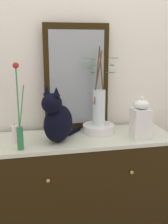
# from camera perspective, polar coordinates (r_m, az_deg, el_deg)

# --- Properties ---
(wall_back) EXTENTS (4.40, 0.08, 2.60)m
(wall_back) POSITION_cam_1_polar(r_m,az_deg,el_deg) (2.10, -1.68, 8.71)
(wall_back) COLOR silver
(wall_back) RESTS_ON ground_plane
(sideboard) EXTENTS (1.25, 0.46, 0.87)m
(sideboard) POSITION_cam_1_polar(r_m,az_deg,el_deg) (2.09, 0.00, -16.46)
(sideboard) COLOR black
(sideboard) RESTS_ON ground_plane
(mirror_leaning) EXTENTS (0.48, 0.03, 0.78)m
(mirror_leaning) POSITION_cam_1_polar(r_m,az_deg,el_deg) (2.01, -1.56, 7.18)
(mirror_leaning) COLOR black
(mirror_leaning) RESTS_ON sideboard
(cat_sitting) EXTENTS (0.33, 0.36, 0.38)m
(cat_sitting) POSITION_cam_1_polar(r_m,az_deg,el_deg) (1.77, -5.66, -1.57)
(cat_sitting) COLOR black
(cat_sitting) RESTS_ON sideboard
(vase_slim_green) EXTENTS (0.06, 0.04, 0.53)m
(vase_slim_green) POSITION_cam_1_polar(r_m,az_deg,el_deg) (1.68, -13.49, -2.42)
(vase_slim_green) COLOR #29723F
(vase_slim_green) RESTS_ON sideboard
(bowl_porcelain) EXTENTS (0.24, 0.24, 0.06)m
(bowl_porcelain) POSITION_cam_1_polar(r_m,az_deg,el_deg) (2.00, 3.12, -3.49)
(bowl_porcelain) COLOR white
(bowl_porcelain) RESTS_ON sideboard
(vase_glass_clear) EXTENTS (0.24, 0.20, 0.56)m
(vase_glass_clear) POSITION_cam_1_polar(r_m,az_deg,el_deg) (1.95, 3.17, 1.68)
(vase_glass_clear) COLOR silver
(vase_glass_clear) RESTS_ON bowl_porcelain
(jar_lidded_porcelain) EXTENTS (0.12, 0.12, 0.30)m
(jar_lidded_porcelain) POSITION_cam_1_polar(r_m,az_deg,el_deg) (1.89, 11.88, -1.57)
(jar_lidded_porcelain) COLOR white
(jar_lidded_porcelain) RESTS_ON sideboard
(candle_pillar) EXTENTS (0.04, 0.04, 0.13)m
(candle_pillar) POSITION_cam_1_polar(r_m,az_deg,el_deg) (1.83, -14.34, -4.61)
(candle_pillar) COLOR silver
(candle_pillar) RESTS_ON sideboard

